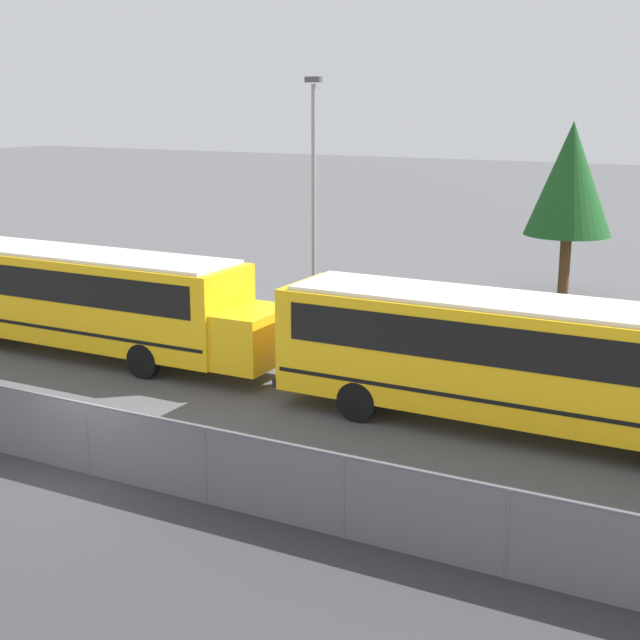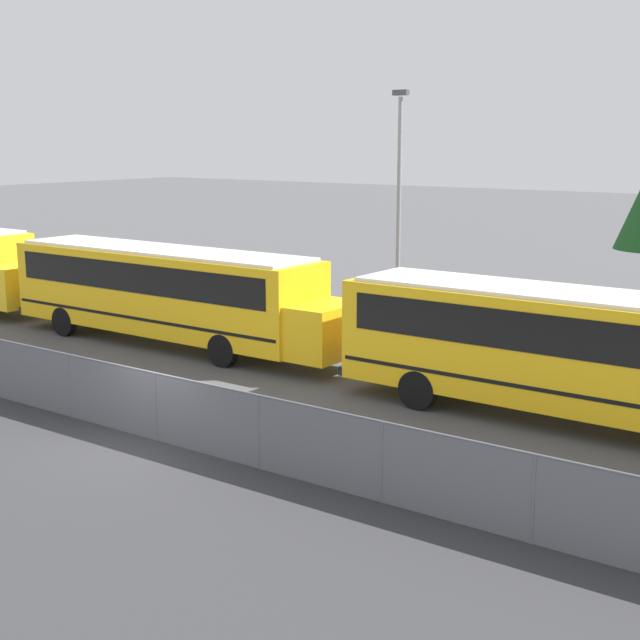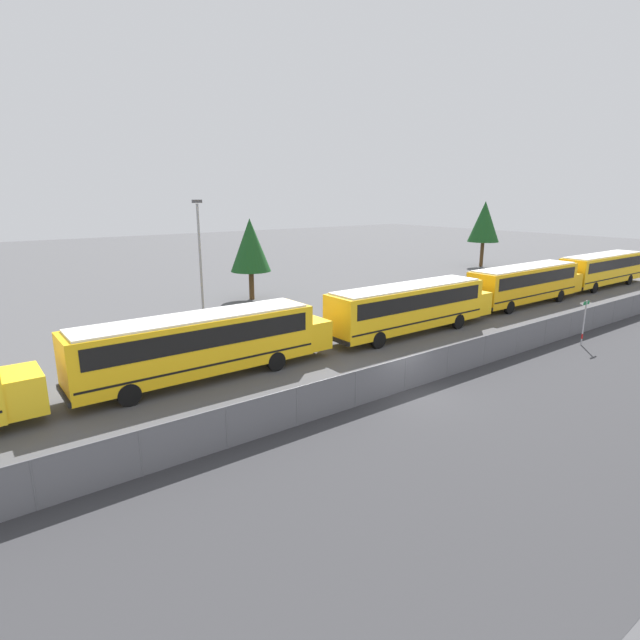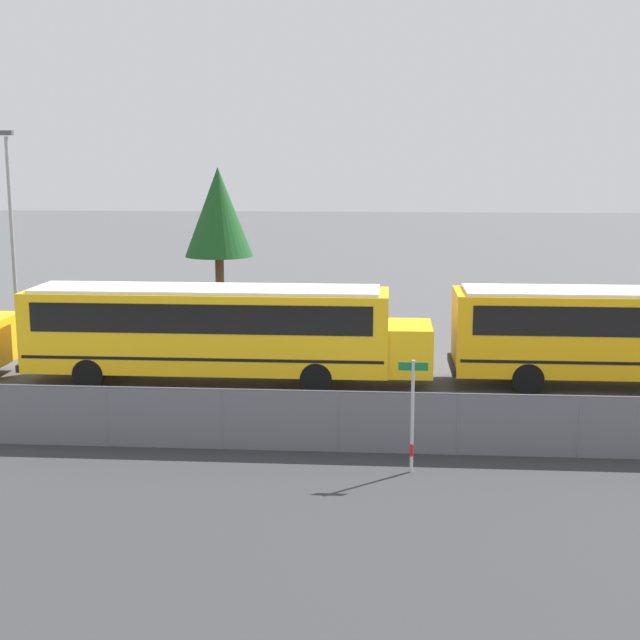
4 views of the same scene
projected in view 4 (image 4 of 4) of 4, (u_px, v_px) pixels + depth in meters
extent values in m
cylinder|color=slate|center=(107.00, 417.00, 23.08)|extent=(0.07, 0.07, 1.60)
cylinder|color=slate|center=(222.00, 419.00, 22.86)|extent=(0.07, 0.07, 1.60)
cylinder|color=slate|center=(339.00, 422.00, 22.64)|extent=(0.07, 0.07, 1.60)
cylinder|color=slate|center=(458.00, 425.00, 22.42)|extent=(0.07, 0.07, 1.60)
cylinder|color=slate|center=(579.00, 427.00, 22.20)|extent=(0.07, 0.07, 1.60)
cube|color=yellow|center=(207.00, 329.00, 29.43)|extent=(11.93, 2.56, 2.62)
cube|color=black|center=(207.00, 312.00, 29.33)|extent=(10.98, 2.60, 0.94)
cube|color=black|center=(208.00, 351.00, 29.56)|extent=(11.69, 2.59, 0.10)
cube|color=yellow|center=(410.00, 348.00, 29.04)|extent=(1.43, 2.35, 1.57)
cube|color=black|center=(33.00, 360.00, 30.08)|extent=(0.12, 2.56, 0.24)
cube|color=silver|center=(207.00, 289.00, 29.19)|extent=(11.33, 2.30, 0.10)
cylinder|color=black|center=(321.00, 362.00, 30.53)|extent=(1.02, 0.28, 1.02)
cylinder|color=black|center=(316.00, 378.00, 28.26)|extent=(1.02, 0.28, 1.02)
cylinder|color=black|center=(110.00, 358.00, 31.08)|extent=(1.02, 0.28, 1.02)
cylinder|color=black|center=(89.00, 374.00, 28.80)|extent=(1.02, 0.28, 1.02)
cube|color=#EDA80F|center=(639.00, 333.00, 28.83)|extent=(11.93, 2.56, 2.62)
cube|color=black|center=(638.00, 355.00, 28.96)|extent=(11.69, 2.59, 0.10)
cube|color=black|center=(452.00, 365.00, 29.48)|extent=(0.12, 2.56, 0.24)
cylinder|color=black|center=(517.00, 362.00, 30.47)|extent=(1.02, 0.28, 1.02)
cylinder|color=black|center=(528.00, 379.00, 28.20)|extent=(1.02, 0.28, 1.02)
cylinder|color=#B7B7BC|center=(412.00, 417.00, 21.09)|extent=(0.08, 0.08, 2.75)
cylinder|color=red|center=(412.00, 450.00, 21.24)|extent=(0.09, 0.09, 0.30)
cube|color=#147238|center=(413.00, 366.00, 20.87)|extent=(0.70, 0.02, 0.20)
cylinder|color=gray|center=(12.00, 234.00, 38.35)|extent=(0.16, 0.16, 8.28)
cube|color=#47474C|center=(6.00, 133.00, 37.58)|extent=(0.60, 0.24, 0.20)
cylinder|color=#51381E|center=(220.00, 280.00, 45.33)|extent=(0.44, 0.44, 2.47)
cone|color=#194C1E|center=(218.00, 212.00, 44.71)|extent=(3.44, 3.44, 4.47)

